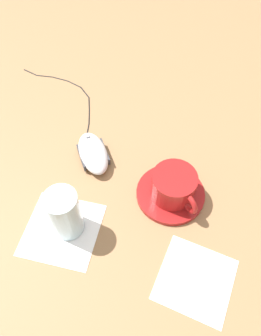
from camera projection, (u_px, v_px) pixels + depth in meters
ground_plane at (123, 207)px, 0.66m from camera, size 3.00×3.00×0.00m
saucer at (170, 194)px, 0.68m from camera, size 0.14×0.14×0.01m
coffee_cup at (174, 186)px, 0.65m from camera, size 0.10×0.10×0.06m
computer_mouse at (93, 153)px, 0.72m from camera, size 0.13×0.12×0.04m
mouse_cable at (69, 93)px, 0.86m from camera, size 0.18×0.26×0.00m
napkin_under_glass at (62, 230)px, 0.64m from camera, size 0.15×0.15×0.00m
drinking_glass at (65, 213)px, 0.59m from camera, size 0.06×0.06×0.11m
napkin_spare at (195, 279)px, 0.58m from camera, size 0.14×0.14×0.00m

